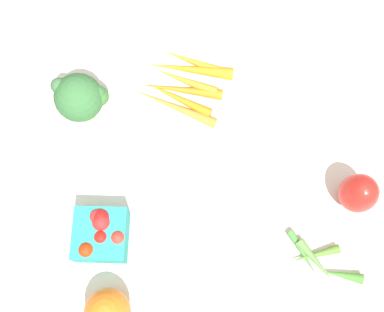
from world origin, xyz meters
TOP-DOWN VIEW (x-y plane):
  - tablecloth at (0.00, 0.00)cm, footprint 104.00×76.00cm
  - carrot_bunch at (-1.96, 15.78)cm, footprint 20.39×17.82cm
  - berry_basket at (-16.00, -15.51)cm, footprint 9.49×9.49cm
  - heirloom_tomato_orange at (-13.62, -28.88)cm, footprint 8.07×8.07cm
  - okra_pile at (23.71, -19.13)cm, footprint 13.55×9.82cm
  - bell_pepper_red at (30.38, -7.14)cm, footprint 9.56×9.56cm
  - broccoli_head at (-20.87, 8.65)cm, footprint 10.32×9.10cm

SIDE VIEW (x-z plane):
  - tablecloth at x=0.00cm, z-range 0.00..2.00cm
  - okra_pile at x=23.71cm, z-range 1.92..3.89cm
  - carrot_bunch at x=-1.96cm, z-range 1.84..4.47cm
  - berry_basket at x=-16.00cm, z-range 1.86..8.70cm
  - heirloom_tomato_orange at x=-13.62cm, z-range 2.00..10.07cm
  - bell_pepper_red at x=30.38cm, z-range 2.00..11.65cm
  - broccoli_head at x=-20.87cm, z-range 3.82..17.14cm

